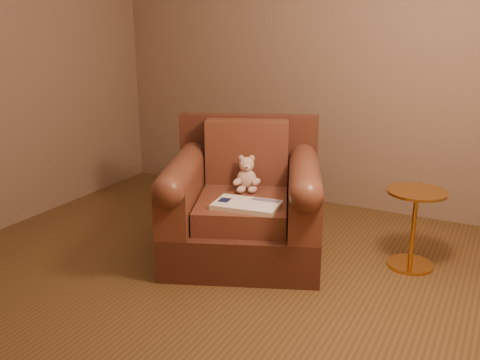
% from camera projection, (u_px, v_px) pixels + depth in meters
% --- Properties ---
extents(floor, '(4.00, 4.00, 0.00)m').
position_uv_depth(floor, '(202.00, 290.00, 3.42)').
color(floor, brown).
rests_on(floor, ground).
extents(room, '(4.02, 4.02, 2.71)m').
position_uv_depth(room, '(195.00, 9.00, 2.92)').
color(room, '#7D624D').
rests_on(room, ground).
extents(armchair, '(1.37, 1.34, 0.96)m').
position_uv_depth(armchair, '(244.00, 205.00, 3.87)').
color(armchair, '#462317').
rests_on(armchair, floor).
extents(teddy_bear, '(0.19, 0.22, 0.26)m').
position_uv_depth(teddy_bear, '(247.00, 177.00, 3.90)').
color(teddy_bear, '#D7AD96').
rests_on(teddy_bear, armchair).
extents(guidebook, '(0.46, 0.31, 0.04)m').
position_uv_depth(guidebook, '(246.00, 205.00, 3.55)').
color(guidebook, beige).
rests_on(guidebook, armchair).
extents(side_table, '(0.40, 0.40, 0.56)m').
position_uv_depth(side_table, '(414.00, 226.00, 3.66)').
color(side_table, gold).
rests_on(side_table, floor).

